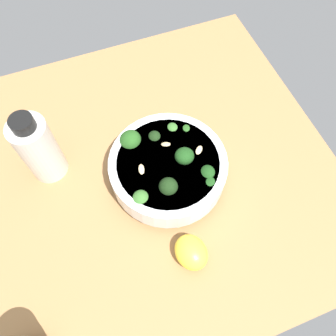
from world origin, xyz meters
The scene contains 4 objects.
ground_plane centered at (0.00, 0.00, -2.16)cm, with size 66.73×66.73×4.33cm, color #996D42.
bowl_of_broccoli centered at (-2.96, -1.58, 4.05)cm, with size 20.44×20.44×8.91cm.
lemon_wedge centered at (-17.71, 0.46, 1.98)cm, with size 6.12×5.11×3.96cm, color yellow.
bottle_short centered at (6.82, 18.28, 7.11)cm, with size 6.43×6.43×15.45cm.
Camera 1 is at (-29.03, 8.32, 56.92)cm, focal length 36.44 mm.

